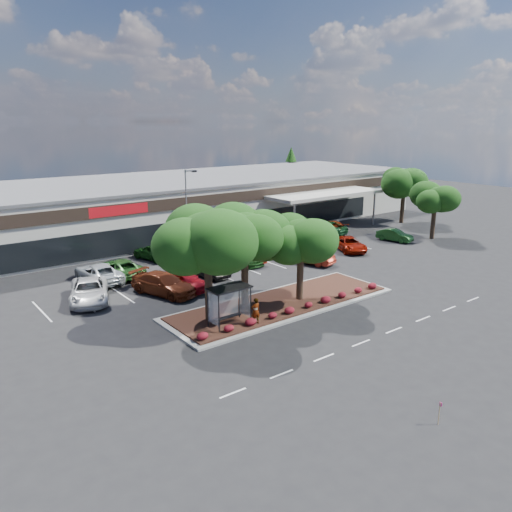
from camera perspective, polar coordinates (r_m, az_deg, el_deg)
ground at (r=35.82m, az=9.59°, el=-6.64°), size 160.00×160.00×0.00m
retail_store at (r=62.31m, az=-13.67°, el=5.46°), size 80.40×25.20×6.25m
landscape_island at (r=37.15m, az=2.96°, el=-5.43°), size 18.00×6.00×0.26m
lane_markings at (r=43.03m, az=-0.70°, el=-2.67°), size 33.12×20.06×0.01m
shrub_row at (r=35.55m, az=5.17°, el=-5.77°), size 17.00×0.80×0.50m
bus_shelter at (r=32.48m, az=-3.22°, el=-4.41°), size 2.75×1.55×2.59m
island_tree_west at (r=32.88m, az=-5.51°, el=-0.74°), size 7.20×7.20×7.89m
island_tree_mid at (r=35.40m, az=-1.31°, el=0.00°), size 6.60×6.60×7.32m
island_tree_east at (r=36.85m, az=5.11°, el=-0.10°), size 5.80×5.80×6.50m
tree_east_near at (r=60.94m, az=19.70°, el=4.89°), size 5.60×5.60×6.51m
tree_east_far at (r=69.41m, az=16.49°, el=6.77°), size 6.40×6.40×7.62m
conifer_north_east at (r=89.02m, az=4.00°, el=9.50°), size 3.96×3.96×9.00m
person_waiting at (r=32.87m, az=-0.06°, el=-6.30°), size 0.69×0.50×1.77m
light_pole at (r=48.90m, az=-7.79°, el=4.03°), size 1.43×0.67×8.78m
survey_stake at (r=24.66m, az=20.25°, el=-16.24°), size 0.07×0.14×1.09m
car_0 at (r=39.71m, az=-18.55°, el=-3.80°), size 4.58×6.41×1.62m
car_1 at (r=39.85m, az=-10.51°, el=-3.15°), size 4.10×6.18×1.66m
car_2 at (r=40.65m, az=-8.10°, el=-2.75°), size 2.89×4.89×1.56m
car_3 at (r=43.99m, az=-5.60°, el=-1.20°), size 2.49×5.12×1.68m
car_4 at (r=47.60m, az=-1.65°, el=-0.00°), size 2.35×5.19×1.47m
car_5 at (r=48.04m, az=-1.51°, el=0.26°), size 2.13×5.21×1.68m
car_6 at (r=47.95m, az=6.06°, el=0.15°), size 3.18×5.35×1.66m
car_7 at (r=53.23m, az=10.61°, el=1.34°), size 4.27×5.66×1.43m
car_8 at (r=58.75m, az=15.57°, el=2.29°), size 2.14×4.27×1.34m
car_9 at (r=44.14m, az=-17.56°, el=-1.84°), size 2.70×5.83×1.62m
car_10 at (r=45.19m, az=-15.36°, el=-1.32°), size 3.06×5.82×1.56m
car_11 at (r=49.96m, az=-11.63°, el=0.48°), size 2.88×4.94×1.58m
car_12 at (r=51.55m, az=-6.95°, el=1.05°), size 4.26×5.73×1.45m
car_13 at (r=51.97m, az=-1.49°, el=1.28°), size 1.90×4.50×1.44m
car_14 at (r=54.87m, az=-2.06°, el=2.00°), size 1.62×4.34×1.42m
car_15 at (r=54.62m, az=1.42°, el=1.95°), size 2.63×5.26×1.43m
car_16 at (r=60.63m, az=7.80°, el=3.22°), size 3.18×5.95×1.59m
car_17 at (r=61.67m, az=8.50°, el=3.34°), size 2.99×5.41×1.48m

